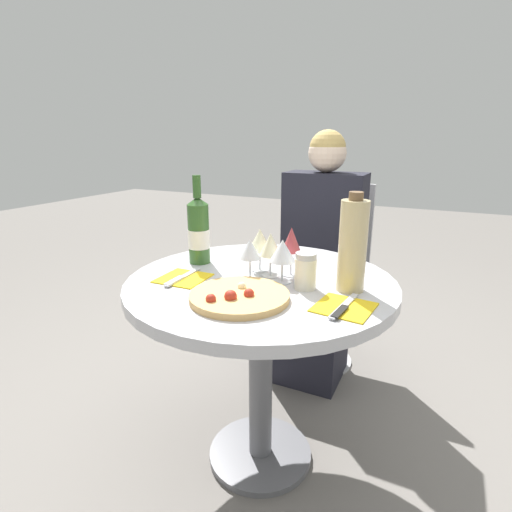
% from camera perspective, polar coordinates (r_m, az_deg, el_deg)
% --- Properties ---
extents(ground_plane, '(12.00, 12.00, 0.00)m').
position_cam_1_polar(ground_plane, '(1.69, 0.61, -26.56)').
color(ground_plane, slate).
rests_on(ground_plane, ground).
extents(dining_table, '(0.88, 0.88, 0.71)m').
position_cam_1_polar(dining_table, '(1.36, 0.69, -8.35)').
color(dining_table, slate).
rests_on(dining_table, ground_plane).
extents(chair_behind_diner, '(0.40, 0.40, 0.93)m').
position_cam_1_polar(chair_behind_diner, '(2.12, 9.79, -2.83)').
color(chair_behind_diner, '#ADADB2').
rests_on(chair_behind_diner, ground_plane).
extents(seated_diner, '(0.38, 0.40, 1.19)m').
position_cam_1_polar(seated_diner, '(1.97, 8.72, -2.27)').
color(seated_diner, black).
rests_on(seated_diner, ground_plane).
extents(pizza_large, '(0.29, 0.29, 0.04)m').
position_cam_1_polar(pizza_large, '(1.14, -2.45, -5.75)').
color(pizza_large, tan).
rests_on(pizza_large, dining_table).
extents(wine_bottle, '(0.08, 0.08, 0.32)m').
position_cam_1_polar(wine_bottle, '(1.46, -8.20, 3.60)').
color(wine_bottle, '#2D5623').
rests_on(wine_bottle, dining_table).
extents(tall_carafe, '(0.08, 0.08, 0.30)m').
position_cam_1_polar(tall_carafe, '(1.21, 13.64, 1.47)').
color(tall_carafe, tan).
rests_on(tall_carafe, dining_table).
extents(sugar_shaker, '(0.07, 0.07, 0.11)m').
position_cam_1_polar(sugar_shaker, '(1.22, 7.08, -2.15)').
color(sugar_shaker, silver).
rests_on(sugar_shaker, dining_table).
extents(wine_glass_back_left, '(0.08, 0.08, 0.15)m').
position_cam_1_polar(wine_glass_back_left, '(1.36, 0.57, 2.25)').
color(wine_glass_back_left, silver).
rests_on(wine_glass_back_left, dining_table).
extents(wine_glass_center, '(0.07, 0.07, 0.15)m').
position_cam_1_polar(wine_glass_center, '(1.31, 2.10, 1.53)').
color(wine_glass_center, silver).
rests_on(wine_glass_center, dining_table).
extents(wine_glass_front_right, '(0.08, 0.08, 0.14)m').
position_cam_1_polar(wine_glass_front_right, '(1.25, 3.76, 0.63)').
color(wine_glass_front_right, silver).
rests_on(wine_glass_front_right, dining_table).
extents(wine_glass_back_right, '(0.07, 0.07, 0.16)m').
position_cam_1_polar(wine_glass_back_right, '(1.32, 5.08, 2.16)').
color(wine_glass_back_right, silver).
rests_on(wine_glass_back_right, dining_table).
extents(wine_glass_front_left, '(0.07, 0.07, 0.13)m').
position_cam_1_polar(wine_glass_front_left, '(1.30, -0.93, 0.85)').
color(wine_glass_front_left, silver).
rests_on(wine_glass_front_left, dining_table).
extents(place_setting_left, '(0.15, 0.19, 0.01)m').
position_cam_1_polar(place_setting_left, '(1.33, -10.44, -3.12)').
color(place_setting_left, gold).
rests_on(place_setting_left, dining_table).
extents(place_setting_right, '(0.17, 0.19, 0.01)m').
position_cam_1_polar(place_setting_right, '(1.12, 12.43, -7.17)').
color(place_setting_right, gold).
rests_on(place_setting_right, dining_table).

